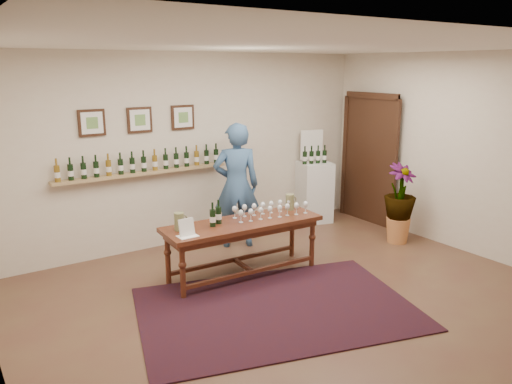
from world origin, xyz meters
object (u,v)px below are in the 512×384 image
tasting_table (243,230)px  potted_plant (400,203)px  person (236,186)px  display_pedestal (314,192)px

tasting_table → potted_plant: potted_plant is taller
potted_plant → person: size_ratio=0.57×
potted_plant → tasting_table: bearing=174.4°
display_pedestal → potted_plant: bearing=-77.2°
display_pedestal → person: person is taller
person → potted_plant: bearing=173.7°
tasting_table → potted_plant: (2.61, -0.26, -0.00)m
tasting_table → display_pedestal: size_ratio=2.00×
tasting_table → potted_plant: size_ratio=1.97×
display_pedestal → potted_plant: size_ratio=0.98×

